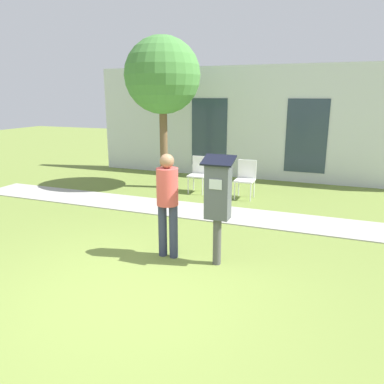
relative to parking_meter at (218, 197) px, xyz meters
name	(u,v)px	position (x,y,z in m)	size (l,w,h in m)	color
ground_plane	(133,294)	(-0.71, -1.20, -1.02)	(40.00, 40.00, 0.00)	olive
sidewalk	(217,213)	(-0.71, 2.27, -1.01)	(12.00, 1.10, 0.02)	#A3A099
building_facade	(257,124)	(-0.71, 5.99, 0.58)	(10.00, 0.26, 3.20)	silver
parking_meter	(218,197)	(0.00, 0.00, 0.00)	(0.44, 0.31, 1.59)	#4C4C4C
person_standing	(167,198)	(-0.77, -0.01, -0.09)	(0.32, 0.32, 1.58)	#333851
outdoor_chair_left	(199,171)	(-1.69, 3.86, -0.49)	(0.44, 0.44, 0.90)	white
outdoor_chair_middle	(246,176)	(-0.46, 3.74, -0.49)	(0.44, 0.44, 0.90)	white
tree	(162,76)	(-2.72, 3.98, 1.83)	(1.90, 1.90, 3.82)	brown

